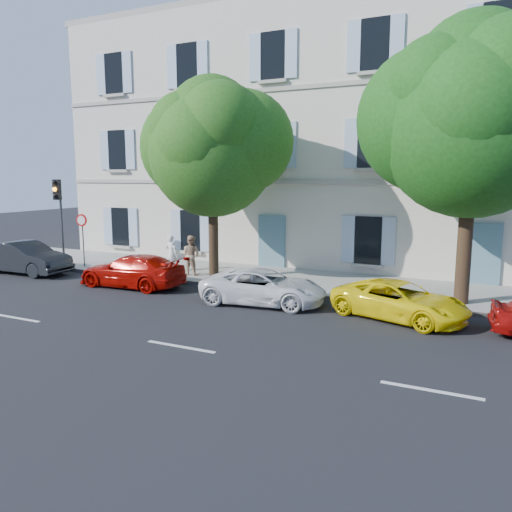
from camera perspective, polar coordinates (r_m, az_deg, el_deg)
The scene contains 14 objects.
ground at distance 16.23m, azimuth -0.59°, elevation -6.09°, with size 90.00×90.00×0.00m, color black.
sidewalk at distance 20.19m, azimuth 5.01°, elevation -2.87°, with size 36.00×4.50×0.15m, color #A09E96.
kerb at distance 18.22m, azimuth 2.59°, elevation -4.14°, with size 36.00×0.16×0.16m, color #9E998E.
building at distance 25.27m, azimuth 9.92°, elevation 12.95°, with size 28.00×7.00×12.00m, color beige.
car_dark_sedan at distance 24.14m, azimuth -24.85°, elevation -0.18°, with size 1.50×4.30×1.42m, color black.
car_red_coupe at distance 19.90m, azimuth -13.97°, elevation -1.65°, with size 1.76×4.34×1.26m, color #A80B04.
car_white_coupe at distance 16.76m, azimuth 0.87°, elevation -3.54°, with size 1.94×4.21×1.17m, color white.
car_yellow_supercar at distance 15.62m, azimuth 16.10°, elevation -4.92°, with size 1.88×4.08×1.13m, color yellow.
tree_left at distance 20.00m, azimuth -5.02°, elevation 11.55°, with size 4.98×4.98×7.72m.
tree_right at distance 17.31m, azimuth 23.49°, elevation 13.31°, with size 5.66×5.66×8.72m.
traffic_light at distance 24.71m, azimuth -21.62°, elevation 5.60°, with size 0.36×0.45×3.96m.
road_sign at distance 24.02m, azimuth -19.24°, elevation 2.95°, with size 0.56×0.11×2.41m.
pedestrian_a at distance 22.01m, azimuth -9.63°, elevation 0.32°, with size 0.57×0.38×1.57m, color white.
pedestrian_b at distance 21.05m, azimuth -7.43°, elevation 0.10°, with size 0.81×0.63×1.67m, color tan.
Camera 1 is at (6.92, -14.05, 4.26)m, focal length 35.00 mm.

